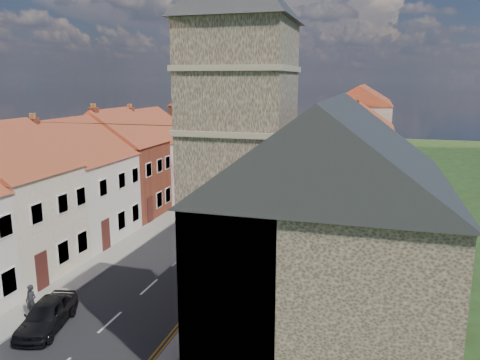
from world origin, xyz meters
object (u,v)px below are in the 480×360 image
Objects in this scene: lamppost at (183,173)px; car_mid at (229,181)px; car_far at (277,156)px; church at (318,210)px; pedestrian_right at (286,211)px; car_distant at (281,146)px; car_near at (47,315)px; pedestrian_left at (31,301)px.

lamppost is 11.01m from car_mid.
car_far is (2.31, 27.95, -2.86)m from lamppost.
church reaches higher than car_mid.
pedestrian_right is at bearing -35.46° from car_mid.
pedestrian_right is (-4.26, 16.18, -4.86)m from church.
car_distant is (0.61, 38.88, -2.94)m from lamppost.
lamppost is 3.34× the size of pedestrian_right.
car_far is at bearing 76.27° from car_near.
church reaches higher than car_near.
car_distant is (-0.75, 58.13, -0.08)m from car_near.
car_distant is (-1.70, 10.93, -0.08)m from car_far.
car_distant is 40.24m from pedestrian_right.
car_near reaches higher than car_distant.
church is 3.96× the size of car_mid.
lamppost is 1.50× the size of car_near.
church is 30.42m from car_mid.
car_far is (0.95, 47.20, -0.00)m from car_near.
car_mid is 2.14× the size of pedestrian_right.
pedestrian_left is at bearing -171.07° from church.
car_near is at bearing -85.95° from lamppost.
car_distant is 2.42× the size of pedestrian_right.
car_distant is 57.61m from pedestrian_left.
pedestrian_left is (-2.20, -46.68, 0.24)m from car_far.
church is 3.79× the size of car_near.
lamppost is 9.27m from pedestrian_right.
car_far is (-10.86, 44.63, -5.19)m from church.
car_far is at bearing 85.27° from lamppost.
car_near is 29.84m from car_mid.
car_mid is (0.74, 10.59, -2.91)m from lamppost.
church is 21.38m from lamppost.
car_distant is (-12.56, 55.56, -5.27)m from church.
pedestrian_left is at bearing -88.66° from car_far.
church is 57.20m from car_distant.
car_mid is at bearing -91.14° from car_far.
lamppost is 1.38× the size of car_distant.
car_mid is at bearing -44.30° from pedestrian_right.
car_far is at bearing 103.68° from church.
pedestrian_left is (-0.62, -29.32, 0.29)m from car_mid.
lamppost reaches higher than car_near.
church is 14.12m from pedestrian_left.
car_mid is at bearing 86.02° from lamppost.
church is 9.49× the size of pedestrian_left.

